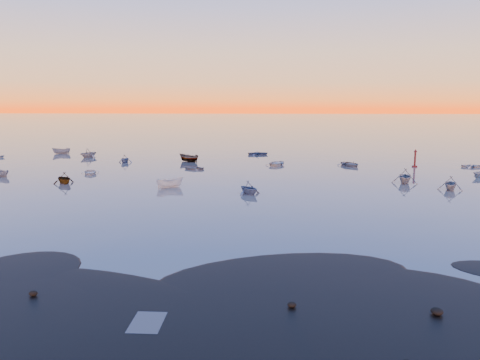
{
  "coord_description": "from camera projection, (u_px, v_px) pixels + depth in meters",
  "views": [
    {
      "loc": [
        5.89,
        -28.15,
        10.9
      ],
      "look_at": [
        2.84,
        28.0,
        1.45
      ],
      "focal_mm": 35.0,
      "sensor_mm": 36.0,
      "label": 1
    }
  ],
  "objects": [
    {
      "name": "boat_near_left",
      "position": [
        90.0,
        174.0,
        71.25
      ],
      "size": [
        4.09,
        2.87,
        0.95
      ],
      "primitive_type": "imported",
      "rotation": [
        0.0,
        0.0,
        0.38
      ],
      "color": "silver",
      "rests_on": "ground"
    },
    {
      "name": "channel_marker",
      "position": [
        415.0,
        160.0,
        78.71
      ],
      "size": [
        0.88,
        0.88,
        3.14
      ],
      "color": "#46100F",
      "rests_on": "ground"
    },
    {
      "name": "moored_fleet",
      "position": [
        232.0,
        164.0,
        82.03
      ],
      "size": [
        124.0,
        58.0,
        1.2
      ],
      "primitive_type": null,
      "color": "silver",
      "rests_on": "ground"
    },
    {
      "name": "ground",
      "position": [
        244.0,
        142.0,
        128.31
      ],
      "size": [
        600.0,
        600.0,
        0.0
      ],
      "primitive_type": "plane",
      "color": "#6B6359",
      "rests_on": "ground"
    },
    {
      "name": "boat_near_center",
      "position": [
        170.0,
        187.0,
        60.13
      ],
      "size": [
        2.84,
        3.83,
        1.22
      ],
      "primitive_type": "imported",
      "rotation": [
        0.0,
        0.0,
        2.01
      ],
      "color": "silver",
      "rests_on": "ground"
    },
    {
      "name": "mud_lobes",
      "position": [
        169.0,
        280.0,
        28.85
      ],
      "size": [
        140.0,
        6.0,
        0.07
      ],
      "primitive_type": null,
      "color": "black",
      "rests_on": "ground"
    }
  ]
}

